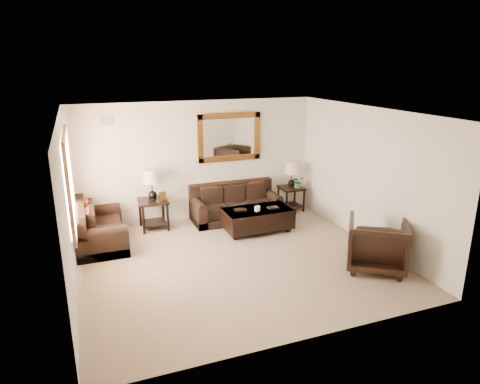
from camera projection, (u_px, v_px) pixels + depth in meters
name	position (u px, v px, depth m)	size (l,w,h in m)	color
room	(236.00, 191.00, 7.45)	(5.51, 5.01, 2.71)	gray
window	(69.00, 181.00, 7.28)	(0.07, 1.96, 1.66)	white
mirror	(229.00, 137.00, 9.77)	(1.50, 0.06, 1.10)	#4D2B0F
air_vent	(107.00, 121.00, 8.74)	(0.25, 0.02, 0.18)	#999999
sofa	(235.00, 206.00, 9.89)	(2.01, 0.87, 0.82)	black
loveseat	(97.00, 230.00, 8.41)	(0.94, 1.58, 0.89)	black
end_table_left	(152.00, 191.00, 9.15)	(0.60, 0.60, 1.32)	black
end_table_right	(292.00, 179.00, 10.34)	(0.54, 0.54, 1.19)	black
coffee_table	(258.00, 217.00, 9.16)	(1.47, 0.80, 0.62)	black
armchair	(377.00, 242.00, 7.44)	(0.97, 0.91, 1.00)	black
potted_plant	(298.00, 183.00, 10.31)	(0.26, 0.29, 0.23)	#226121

